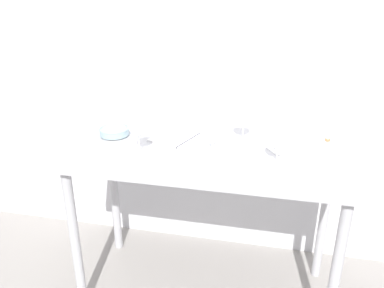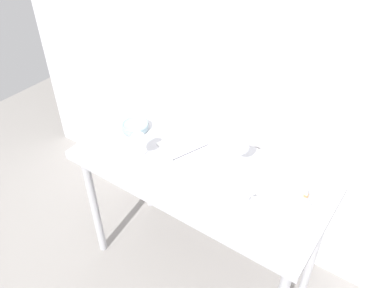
% 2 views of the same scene
% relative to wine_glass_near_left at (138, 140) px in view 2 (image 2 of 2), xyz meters
% --- Properties ---
extents(ground_plane, '(6.00, 6.00, 0.00)m').
position_rel_wine_glass_near_left_xyz_m(ground_plane, '(0.31, 0.14, -1.03)').
color(ground_plane, gray).
extents(back_wall, '(3.80, 0.04, 2.60)m').
position_rel_wine_glass_near_left_xyz_m(back_wall, '(0.31, 0.63, 0.27)').
color(back_wall, silver).
rests_on(back_wall, ground_plane).
extents(steel_counter, '(1.40, 0.65, 0.90)m').
position_rel_wine_glass_near_left_xyz_m(steel_counter, '(0.31, 0.13, -0.24)').
color(steel_counter, '#B2B2B7').
rests_on(steel_counter, ground_plane).
extents(wine_glass_near_left, '(0.09, 0.09, 0.18)m').
position_rel_wine_glass_near_left_xyz_m(wine_glass_near_left, '(0.00, 0.00, 0.00)').
color(wine_glass_near_left, white).
rests_on(wine_glass_near_left, steel_counter).
extents(wine_glass_far_right, '(0.09, 0.09, 0.18)m').
position_rel_wine_glass_near_left_xyz_m(wine_glass_far_right, '(0.47, 0.26, -0.00)').
color(wine_glass_far_right, white).
rests_on(wine_glass_far_right, steel_counter).
extents(wine_glass_near_right, '(0.08, 0.08, 0.15)m').
position_rel_wine_glass_near_left_xyz_m(wine_glass_near_right, '(0.65, 0.04, -0.02)').
color(wine_glass_near_right, white).
rests_on(wine_glass_near_right, steel_counter).
extents(wine_glass_near_center, '(0.10, 0.10, 0.17)m').
position_rel_wine_glass_near_left_xyz_m(wine_glass_near_center, '(0.34, 0.03, -0.02)').
color(wine_glass_near_center, white).
rests_on(wine_glass_near_center, steel_counter).
extents(open_notebook, '(0.43, 0.35, 0.01)m').
position_rel_wine_glass_near_left_xyz_m(open_notebook, '(0.20, 0.20, -0.13)').
color(open_notebook, white).
rests_on(open_notebook, steel_counter).
extents(tasting_sheet_upper, '(0.28, 0.29, 0.00)m').
position_rel_wine_glass_near_left_xyz_m(tasting_sheet_upper, '(0.67, 0.25, -0.13)').
color(tasting_sheet_upper, white).
rests_on(tasting_sheet_upper, steel_counter).
extents(tasting_bowl, '(0.16, 0.16, 0.05)m').
position_rel_wine_glass_near_left_xyz_m(tasting_bowl, '(-0.21, 0.19, -0.10)').
color(tasting_bowl, beige).
rests_on(tasting_bowl, steel_counter).
extents(decanter_funnel, '(0.10, 0.10, 0.12)m').
position_rel_wine_glass_near_left_xyz_m(decanter_funnel, '(0.87, 0.18, -0.09)').
color(decanter_funnel, silver).
rests_on(decanter_funnel, steel_counter).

